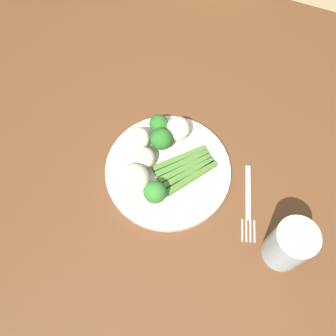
{
  "coord_description": "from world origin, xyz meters",
  "views": [
    {
      "loc": [
        -0.11,
        0.36,
        1.48
      ],
      "look_at": [
        0.01,
        0.05,
        0.77
      ],
      "focal_mm": 40.45,
      "sensor_mm": 36.0,
      "label": 1
    }
  ],
  "objects_px": {
    "cauliflower_right": "(178,129)",
    "water_glass": "(289,245)",
    "asparagus_bundle": "(185,168)",
    "plate": "(168,171)",
    "broccoli_front_left": "(159,124)",
    "cauliflower_edge": "(144,158)",
    "dining_table": "(182,171)",
    "cauliflower_left": "(134,179)",
    "broccoli_outer_edge": "(161,139)",
    "cauliflower_mid": "(139,138)",
    "broccoli_near_center": "(155,192)",
    "fork": "(248,204)",
    "chair": "(199,11)"
  },
  "relations": [
    {
      "from": "cauliflower_mid",
      "to": "water_glass",
      "type": "height_order",
      "value": "water_glass"
    },
    {
      "from": "asparagus_bundle",
      "to": "cauliflower_left",
      "type": "relative_size",
      "value": 2.09
    },
    {
      "from": "chair",
      "to": "fork",
      "type": "distance_m",
      "value": 0.86
    },
    {
      "from": "cauliflower_left",
      "to": "plate",
      "type": "bearing_deg",
      "value": -129.97
    },
    {
      "from": "chair",
      "to": "broccoli_outer_edge",
      "type": "height_order",
      "value": "chair"
    },
    {
      "from": "plate",
      "to": "cauliflower_edge",
      "type": "height_order",
      "value": "cauliflower_edge"
    },
    {
      "from": "asparagus_bundle",
      "to": "cauliflower_right",
      "type": "height_order",
      "value": "cauliflower_right"
    },
    {
      "from": "dining_table",
      "to": "broccoli_near_center",
      "type": "height_order",
      "value": "broccoli_near_center"
    },
    {
      "from": "asparagus_bundle",
      "to": "cauliflower_right",
      "type": "relative_size",
      "value": 2.55
    },
    {
      "from": "broccoli_near_center",
      "to": "cauliflower_mid",
      "type": "height_order",
      "value": "broccoli_near_center"
    },
    {
      "from": "broccoli_near_center",
      "to": "broccoli_front_left",
      "type": "relative_size",
      "value": 1.11
    },
    {
      "from": "broccoli_front_left",
      "to": "cauliflower_mid",
      "type": "distance_m",
      "value": 0.05
    },
    {
      "from": "broccoli_near_center",
      "to": "water_glass",
      "type": "distance_m",
      "value": 0.27
    },
    {
      "from": "asparagus_bundle",
      "to": "broccoli_front_left",
      "type": "bearing_deg",
      "value": -87.89
    },
    {
      "from": "broccoli_near_center",
      "to": "cauliflower_right",
      "type": "bearing_deg",
      "value": -85.82
    },
    {
      "from": "cauliflower_right",
      "to": "water_glass",
      "type": "bearing_deg",
      "value": 149.47
    },
    {
      "from": "cauliflower_left",
      "to": "fork",
      "type": "xyz_separation_m",
      "value": [
        -0.23,
        -0.05,
        -0.04
      ]
    },
    {
      "from": "asparagus_bundle",
      "to": "plate",
      "type": "bearing_deg",
      "value": -30.88
    },
    {
      "from": "broccoli_outer_edge",
      "to": "cauliflower_edge",
      "type": "bearing_deg",
      "value": 69.33
    },
    {
      "from": "dining_table",
      "to": "broccoli_near_center",
      "type": "bearing_deg",
      "value": 83.57
    },
    {
      "from": "broccoli_front_left",
      "to": "broccoli_near_center",
      "type": "bearing_deg",
      "value": 109.61
    },
    {
      "from": "cauliflower_right",
      "to": "broccoli_front_left",
      "type": "bearing_deg",
      "value": 8.34
    },
    {
      "from": "plate",
      "to": "broccoli_outer_edge",
      "type": "relative_size",
      "value": 4.56
    },
    {
      "from": "dining_table",
      "to": "cauliflower_right",
      "type": "height_order",
      "value": "cauliflower_right"
    },
    {
      "from": "cauliflower_edge",
      "to": "water_glass",
      "type": "xyz_separation_m",
      "value": [
        -0.32,
        0.07,
        0.02
      ]
    },
    {
      "from": "cauliflower_edge",
      "to": "plate",
      "type": "bearing_deg",
      "value": -173.69
    },
    {
      "from": "dining_table",
      "to": "asparagus_bundle",
      "type": "distance_m",
      "value": 0.12
    },
    {
      "from": "chair",
      "to": "cauliflower_edge",
      "type": "distance_m",
      "value": 0.81
    },
    {
      "from": "water_glass",
      "to": "cauliflower_left",
      "type": "bearing_deg",
      "value": -3.59
    },
    {
      "from": "dining_table",
      "to": "asparagus_bundle",
      "type": "xyz_separation_m",
      "value": [
        -0.02,
        0.04,
        0.11
      ]
    },
    {
      "from": "dining_table",
      "to": "cauliflower_left",
      "type": "bearing_deg",
      "value": 60.37
    },
    {
      "from": "asparagus_bundle",
      "to": "cauliflower_right",
      "type": "distance_m",
      "value": 0.09
    },
    {
      "from": "dining_table",
      "to": "chair",
      "type": "bearing_deg",
      "value": -74.79
    },
    {
      "from": "plate",
      "to": "broccoli_near_center",
      "type": "xyz_separation_m",
      "value": [
        -0.0,
        0.07,
        0.04
      ]
    },
    {
      "from": "asparagus_bundle",
      "to": "cauliflower_mid",
      "type": "height_order",
      "value": "cauliflower_mid"
    },
    {
      "from": "chair",
      "to": "cauliflower_left",
      "type": "height_order",
      "value": "chair"
    },
    {
      "from": "chair",
      "to": "fork",
      "type": "bearing_deg",
      "value": 110.06
    },
    {
      "from": "cauliflower_edge",
      "to": "cauliflower_mid",
      "type": "relative_size",
      "value": 0.99
    },
    {
      "from": "cauliflower_right",
      "to": "cauliflower_edge",
      "type": "relative_size",
      "value": 1.11
    },
    {
      "from": "chair",
      "to": "cauliflower_edge",
      "type": "xyz_separation_m",
      "value": [
        -0.12,
        0.74,
        0.29
      ]
    },
    {
      "from": "fork",
      "to": "broccoli_near_center",
      "type": "bearing_deg",
      "value": -87.37
    },
    {
      "from": "cauliflower_right",
      "to": "cauliflower_left",
      "type": "distance_m",
      "value": 0.15
    },
    {
      "from": "dining_table",
      "to": "fork",
      "type": "xyz_separation_m",
      "value": [
        -0.16,
        0.06,
        0.09
      ]
    },
    {
      "from": "plate",
      "to": "broccoli_front_left",
      "type": "relative_size",
      "value": 5.27
    },
    {
      "from": "broccoli_front_left",
      "to": "cauliflower_edge",
      "type": "height_order",
      "value": "broccoli_front_left"
    },
    {
      "from": "broccoli_outer_edge",
      "to": "broccoli_front_left",
      "type": "height_order",
      "value": "broccoli_outer_edge"
    },
    {
      "from": "plate",
      "to": "broccoli_near_center",
      "type": "bearing_deg",
      "value": 90.4
    },
    {
      "from": "broccoli_outer_edge",
      "to": "cauliflower_edge",
      "type": "distance_m",
      "value": 0.05
    },
    {
      "from": "plate",
      "to": "fork",
      "type": "relative_size",
      "value": 1.62
    },
    {
      "from": "cauliflower_left",
      "to": "broccoli_front_left",
      "type": "bearing_deg",
      "value": -88.6
    }
  ]
}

